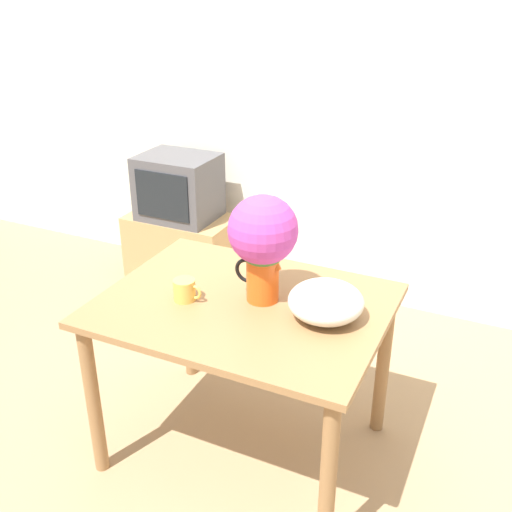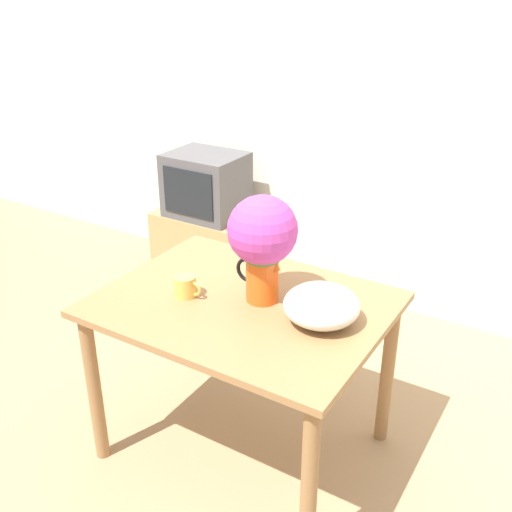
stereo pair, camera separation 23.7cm
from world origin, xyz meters
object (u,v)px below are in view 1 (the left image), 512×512
at_px(coffee_mug, 185,290).
at_px(white_bowl, 326,302).
at_px(flower_vase, 263,238).
at_px(tv_set, 178,187).

xyz_separation_m(coffee_mug, white_bowl, (0.56, 0.11, 0.03)).
height_order(coffee_mug, white_bowl, white_bowl).
xyz_separation_m(flower_vase, tv_set, (-1.15, 1.20, -0.33)).
bearing_deg(tv_set, white_bowl, -40.60).
relative_size(coffee_mug, tv_set, 0.26).
relative_size(flower_vase, white_bowl, 1.52).
height_order(flower_vase, coffee_mug, flower_vase).
relative_size(flower_vase, tv_set, 0.92).
xyz_separation_m(flower_vase, white_bowl, (0.28, -0.03, -0.20)).
bearing_deg(white_bowl, tv_set, 139.40).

